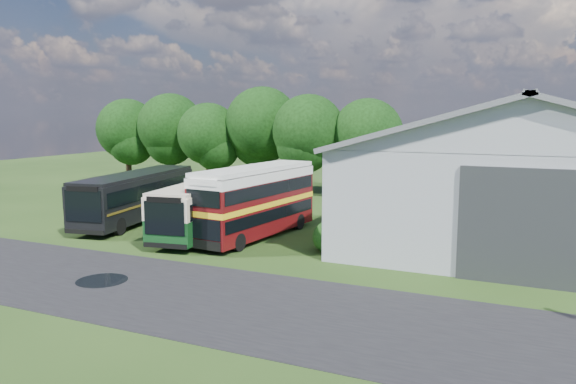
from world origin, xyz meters
The scene contains 16 objects.
ground centered at (0.00, 0.00, 0.00)m, with size 120.00×120.00×0.00m, color #1A310F.
asphalt_road centered at (3.00, -3.00, 0.00)m, with size 60.00×8.00×0.02m, color black.
puddle centered at (-1.50, -3.00, 0.00)m, with size 2.20×2.20×0.01m, color black.
storage_shed centered at (15.00, 15.98, 4.17)m, with size 18.80×24.80×8.15m.
tree_far_left centered at (-23.00, 24.00, 5.56)m, with size 6.12×6.12×8.64m.
tree_left_a centered at (-18.00, 24.50, 5.87)m, with size 6.46×6.46×9.12m.
tree_left_b centered at (-13.00, 23.50, 5.25)m, with size 5.78×5.78×8.16m.
tree_mid centered at (-8.00, 24.80, 6.18)m, with size 6.80×6.80×9.60m.
tree_right_a centered at (-3.00, 23.80, 5.69)m, with size 6.26×6.26×8.83m.
tree_right_b centered at (2.00, 24.60, 5.44)m, with size 5.98×5.98×8.45m.
shrub_front centered at (5.60, 6.00, 0.00)m, with size 1.70×1.70×1.70m, color #194714.
shrub_mid centered at (5.60, 8.00, 0.00)m, with size 1.60×1.60×1.60m, color #194714.
shrub_back centered at (5.60, 10.00, 0.00)m, with size 1.80×1.80×1.80m, color #194714.
bus_green_single centered at (-2.68, 7.47, 1.66)m, with size 4.33×11.59×3.12m.
bus_maroon_double centered at (0.52, 7.45, 2.08)m, with size 3.37×9.87×4.16m.
bus_dark_single centered at (-9.01, 8.42, 1.73)m, with size 4.69×12.10×3.26m.
Camera 1 is at (15.73, -21.01, 7.26)m, focal length 35.00 mm.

